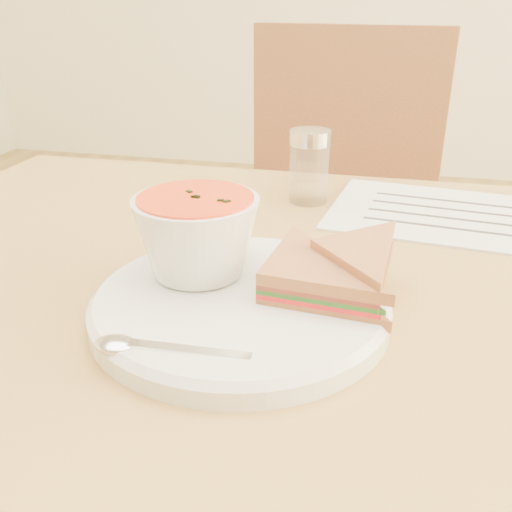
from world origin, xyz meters
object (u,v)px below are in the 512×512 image
(chair_far, at_px, (318,270))
(condiment_shaker, at_px, (309,167))
(soup_bowl, at_px, (197,240))
(plate, at_px, (240,306))

(chair_far, distance_m, condiment_shaker, 0.47)
(chair_far, relative_size, soup_bowl, 8.23)
(plate, height_order, condiment_shaker, condiment_shaker)
(chair_far, height_order, plate, chair_far)
(plate, relative_size, condiment_shaker, 2.69)
(condiment_shaker, bearing_deg, soup_bowl, -102.06)
(chair_far, distance_m, plate, 0.72)
(plate, height_order, soup_bowl, soup_bowl)
(plate, relative_size, soup_bowl, 2.30)
(plate, xyz_separation_m, soup_bowl, (-0.05, 0.03, 0.05))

